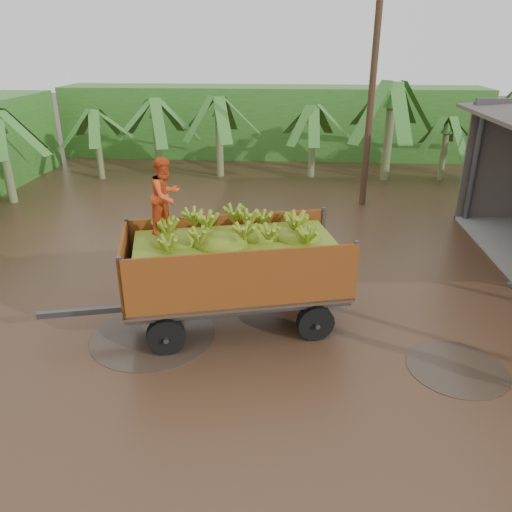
% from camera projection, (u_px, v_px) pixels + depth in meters
% --- Properties ---
extents(ground, '(100.00, 100.00, 0.00)m').
position_uv_depth(ground, '(320.00, 289.00, 12.64)').
color(ground, black).
rests_on(ground, ground).
extents(hedge_north, '(22.00, 3.00, 3.60)m').
position_uv_depth(hedge_north, '(271.00, 122.00, 26.71)').
color(hedge_north, '#2D661E').
rests_on(hedge_north, ground).
extents(banana_trailer, '(6.56, 3.32, 3.71)m').
position_uv_depth(banana_trailer, '(234.00, 264.00, 10.64)').
color(banana_trailer, '#9C4E16').
rests_on(banana_trailer, ground).
extents(utility_pole, '(1.20, 0.24, 7.92)m').
position_uv_depth(utility_pole, '(371.00, 95.00, 17.61)').
color(utility_pole, '#47301E').
rests_on(utility_pole, ground).
extents(banana_plants, '(24.18, 20.91, 4.28)m').
position_uv_depth(banana_plants, '(187.00, 157.00, 18.42)').
color(banana_plants, '#2D661E').
rests_on(banana_plants, ground).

